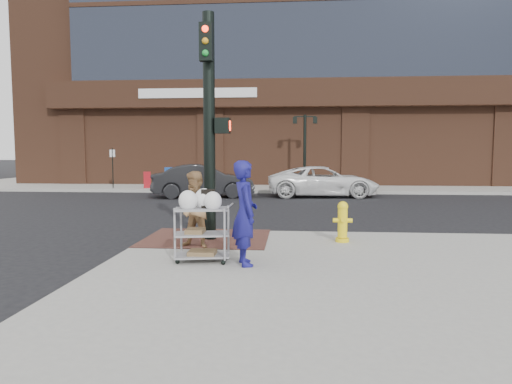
# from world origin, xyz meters

# --- Properties ---
(ground) EXTENTS (220.00, 220.00, 0.00)m
(ground) POSITION_xyz_m (0.00, 0.00, 0.00)
(ground) COLOR black
(ground) RESTS_ON ground
(sidewalk_far) EXTENTS (65.00, 36.00, 0.15)m
(sidewalk_far) POSITION_xyz_m (12.50, 32.00, 0.07)
(sidewalk_far) COLOR gray
(sidewalk_far) RESTS_ON ground
(brick_curb_ramp) EXTENTS (2.80, 2.40, 0.01)m
(brick_curb_ramp) POSITION_xyz_m (-0.60, 0.90, 0.16)
(brick_curb_ramp) COLOR #4D2824
(brick_curb_ramp) RESTS_ON sidewalk_near
(bank_building) EXTENTS (42.00, 26.00, 28.00)m
(bank_building) POSITION_xyz_m (5.00, 31.00, 14.15)
(bank_building) COLOR brown
(bank_building) RESTS_ON sidewalk_far
(lamp_post) EXTENTS (1.32, 0.22, 4.00)m
(lamp_post) POSITION_xyz_m (2.00, 16.00, 2.62)
(lamp_post) COLOR black
(lamp_post) RESTS_ON sidewalk_far
(parking_sign) EXTENTS (0.05, 0.05, 2.20)m
(parking_sign) POSITION_xyz_m (-8.50, 15.00, 1.25)
(parking_sign) COLOR black
(parking_sign) RESTS_ON sidewalk_far
(traffic_signal_pole) EXTENTS (0.61, 0.51, 5.00)m
(traffic_signal_pole) POSITION_xyz_m (-0.48, 0.77, 2.83)
(traffic_signal_pole) COLOR black
(traffic_signal_pole) RESTS_ON sidewalk_near
(woman_blue) EXTENTS (0.62, 0.77, 1.83)m
(woman_blue) POSITION_xyz_m (0.53, -1.47, 1.06)
(woman_blue) COLOR navy
(woman_blue) RESTS_ON sidewalk_near
(pedestrian_tan) EXTENTS (0.88, 0.75, 1.58)m
(pedestrian_tan) POSITION_xyz_m (-0.60, -0.14, 0.94)
(pedestrian_tan) COLOR #A1784C
(pedestrian_tan) RESTS_ON sidewalk_near
(sedan_dark) EXTENTS (4.93, 2.55, 1.55)m
(sedan_dark) POSITION_xyz_m (-2.83, 11.72, 0.77)
(sedan_dark) COLOR black
(sedan_dark) RESTS_ON ground
(minivan_white) EXTENTS (5.36, 2.74, 1.45)m
(minivan_white) POSITION_xyz_m (2.79, 12.51, 0.72)
(minivan_white) COLOR white
(minivan_white) RESTS_ON ground
(utility_cart) EXTENTS (1.02, 0.69, 1.31)m
(utility_cart) POSITION_xyz_m (-0.25, -1.32, 0.74)
(utility_cart) COLOR gray
(utility_cart) RESTS_ON sidewalk_near
(fire_hydrant) EXTENTS (0.42, 0.29, 0.89)m
(fire_hydrant) POSITION_xyz_m (2.46, 0.73, 0.61)
(fire_hydrant) COLOR yellow
(fire_hydrant) RESTS_ON sidewalk_near
(newsbox_red) EXTENTS (0.47, 0.44, 0.89)m
(newsbox_red) POSITION_xyz_m (-6.63, 15.16, 0.60)
(newsbox_red) COLOR maroon
(newsbox_red) RESTS_ON sidewalk_far
(newsbox_blue) EXTENTS (0.58, 0.55, 1.15)m
(newsbox_blue) POSITION_xyz_m (-5.25, 14.92, 0.72)
(newsbox_blue) COLOR #18469F
(newsbox_blue) RESTS_ON sidewalk_far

